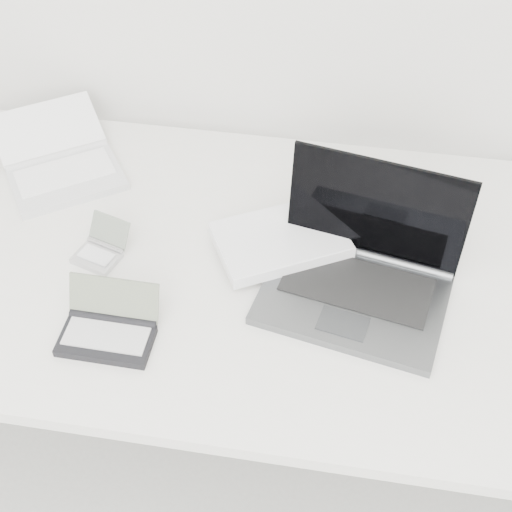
% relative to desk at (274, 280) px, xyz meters
% --- Properties ---
extents(desk, '(1.60, 0.80, 0.73)m').
position_rel_desk_xyz_m(desk, '(0.00, 0.00, 0.00)').
color(desk, white).
rests_on(desk, ground).
extents(laptop_large, '(0.49, 0.39, 0.23)m').
position_rel_desk_xyz_m(laptop_large, '(0.11, -0.01, 0.08)').
color(laptop_large, '#56585B').
rests_on(laptop_large, desk).
extents(netbook_open_white, '(0.36, 0.38, 0.07)m').
position_rel_desk_xyz_m(netbook_open_white, '(-0.50, 0.20, 0.06)').
color(netbook_open_white, silver).
rests_on(netbook_open_white, desk).
extents(pda_silver, '(0.11, 0.12, 0.06)m').
position_rel_desk_xyz_m(pda_silver, '(-0.34, -0.03, 0.06)').
color(pda_silver, silver).
rests_on(pda_silver, desk).
extents(palmtop_charcoal, '(0.17, 0.13, 0.08)m').
position_rel_desk_xyz_m(palmtop_charcoal, '(-0.26, -0.22, 0.06)').
color(palmtop_charcoal, black).
rests_on(palmtop_charcoal, desk).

